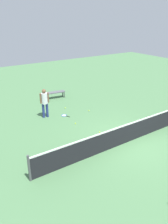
{
  "coord_description": "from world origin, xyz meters",
  "views": [
    {
      "loc": [
        6.98,
        6.39,
        5.47
      ],
      "look_at": [
        1.11,
        -2.35,
        0.9
      ],
      "focal_mm": 35.97,
      "sensor_mm": 36.0,
      "label": 1
    }
  ],
  "objects_px": {
    "tennis_ball_midcourt": "(89,111)",
    "courtside_bench": "(54,93)",
    "tennis_ball_baseline": "(65,108)",
    "player_near_side": "(45,101)",
    "tennis_racket_near_player": "(64,115)",
    "tennis_ball_by_net": "(100,132)",
    "tennis_ball_near_player": "(76,123)"
  },
  "relations": [
    {
      "from": "courtside_bench",
      "to": "tennis_ball_midcourt",
      "type": "bearing_deg",
      "value": 102.07
    },
    {
      "from": "tennis_ball_by_net",
      "to": "courtside_bench",
      "type": "relative_size",
      "value": 0.04
    },
    {
      "from": "player_near_side",
      "to": "tennis_racket_near_player",
      "type": "distance_m",
      "value": 1.48
    },
    {
      "from": "player_near_side",
      "to": "tennis_ball_near_player",
      "type": "relative_size",
      "value": 25.76
    },
    {
      "from": "tennis_ball_baseline",
      "to": "tennis_racket_near_player",
      "type": "bearing_deg",
      "value": 57.78
    },
    {
      "from": "tennis_ball_baseline",
      "to": "courtside_bench",
      "type": "distance_m",
      "value": 2.11
    },
    {
      "from": "tennis_ball_baseline",
      "to": "courtside_bench",
      "type": "relative_size",
      "value": 0.04
    },
    {
      "from": "tennis_ball_baseline",
      "to": "tennis_ball_by_net",
      "type": "bearing_deg",
      "value": 87.65
    },
    {
      "from": "tennis_ball_midcourt",
      "to": "courtside_bench",
      "type": "relative_size",
      "value": 0.04
    },
    {
      "from": "player_near_side",
      "to": "tennis_ball_midcourt",
      "type": "height_order",
      "value": "player_near_side"
    },
    {
      "from": "tennis_racket_near_player",
      "to": "tennis_ball_baseline",
      "type": "xyz_separation_m",
      "value": [
        -0.6,
        -0.95,
        0.02
      ]
    },
    {
      "from": "tennis_racket_near_player",
      "to": "tennis_ball_by_net",
      "type": "bearing_deg",
      "value": 98.91
    },
    {
      "from": "tennis_racket_near_player",
      "to": "tennis_ball_near_player",
      "type": "xyz_separation_m",
      "value": [
        0.04,
        1.3,
        0.02
      ]
    },
    {
      "from": "player_near_side",
      "to": "tennis_ball_near_player",
      "type": "height_order",
      "value": "player_near_side"
    },
    {
      "from": "tennis_racket_near_player",
      "to": "tennis_ball_by_net",
      "type": "xyz_separation_m",
      "value": [
        -0.44,
        2.83,
        0.02
      ]
    },
    {
      "from": "tennis_ball_near_player",
      "to": "player_near_side",
      "type": "bearing_deg",
      "value": -60.8
    },
    {
      "from": "player_near_side",
      "to": "courtside_bench",
      "type": "xyz_separation_m",
      "value": [
        -1.9,
        -2.57,
        -0.59
      ]
    },
    {
      "from": "tennis_racket_near_player",
      "to": "tennis_ball_baseline",
      "type": "relative_size",
      "value": 9.14
    },
    {
      "from": "tennis_ball_near_player",
      "to": "tennis_ball_midcourt",
      "type": "distance_m",
      "value": 1.94
    },
    {
      "from": "tennis_ball_near_player",
      "to": "tennis_ball_baseline",
      "type": "relative_size",
      "value": 1.0
    },
    {
      "from": "tennis_racket_near_player",
      "to": "courtside_bench",
      "type": "relative_size",
      "value": 0.39
    },
    {
      "from": "tennis_racket_near_player",
      "to": "player_near_side",
      "type": "bearing_deg",
      "value": -23.32
    },
    {
      "from": "player_near_side",
      "to": "tennis_ball_midcourt",
      "type": "distance_m",
      "value": 2.85
    },
    {
      "from": "tennis_ball_near_player",
      "to": "tennis_ball_midcourt",
      "type": "height_order",
      "value": "same"
    },
    {
      "from": "player_near_side",
      "to": "tennis_racket_near_player",
      "type": "height_order",
      "value": "player_near_side"
    },
    {
      "from": "player_near_side",
      "to": "tennis_ball_by_net",
      "type": "distance_m",
      "value": 3.69
    },
    {
      "from": "player_near_side",
      "to": "tennis_racket_near_player",
      "type": "bearing_deg",
      "value": 156.68
    },
    {
      "from": "tennis_ball_midcourt",
      "to": "tennis_ball_baseline",
      "type": "xyz_separation_m",
      "value": [
        0.99,
        -1.19,
        0.0
      ]
    },
    {
      "from": "courtside_bench",
      "to": "tennis_ball_by_net",
      "type": "bearing_deg",
      "value": 85.56
    },
    {
      "from": "tennis_ball_by_net",
      "to": "tennis_ball_baseline",
      "type": "bearing_deg",
      "value": -92.35
    },
    {
      "from": "tennis_ball_near_player",
      "to": "tennis_racket_near_player",
      "type": "bearing_deg",
      "value": -91.57
    },
    {
      "from": "tennis_ball_by_net",
      "to": "tennis_ball_midcourt",
      "type": "xyz_separation_m",
      "value": [
        -1.15,
        -2.58,
        0.0
      ]
    }
  ]
}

